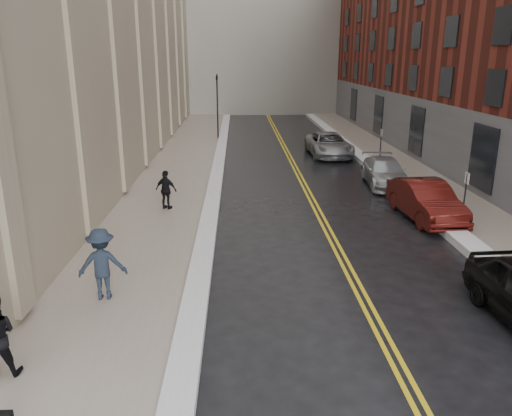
{
  "coord_description": "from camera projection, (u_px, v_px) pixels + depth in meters",
  "views": [
    {
      "loc": [
        -0.99,
        -10.55,
        6.54
      ],
      "look_at": [
        -0.4,
        5.65,
        1.6
      ],
      "focal_mm": 35.0,
      "sensor_mm": 36.0,
      "label": 1
    }
  ],
  "objects": [
    {
      "name": "pedestrian_b",
      "position": [
        102.0,
        264.0,
        13.49
      ],
      "size": [
        1.39,
        0.91,
        2.01
      ],
      "primitive_type": "imported",
      "rotation": [
        0.0,
        0.0,
        3.28
      ],
      "color": "#1C2532",
      "rests_on": "sidewalk_left"
    },
    {
      "name": "snow_ridge_left",
      "position": [
        216.0,
        179.0,
        27.2
      ],
      "size": [
        0.7,
        60.8,
        0.26
      ],
      "primitive_type": "cube",
      "color": "white",
      "rests_on": "ground"
    },
    {
      "name": "ground",
      "position": [
        281.0,
        339.0,
        12.02
      ],
      "size": [
        160.0,
        160.0,
        0.0
      ],
      "primitive_type": "plane",
      "color": "black",
      "rests_on": "ground"
    },
    {
      "name": "car_silver_far",
      "position": [
        329.0,
        144.0,
        33.97
      ],
      "size": [
        2.76,
        5.71,
        1.57
      ],
      "primitive_type": "imported",
      "rotation": [
        0.0,
        0.0,
        0.03
      ],
      "color": "#93969B",
      "rests_on": "ground"
    },
    {
      "name": "lane_stripe_b",
      "position": [
        304.0,
        180.0,
        27.41
      ],
      "size": [
        0.12,
        64.0,
        0.01
      ],
      "primitive_type": "cube",
      "color": "gold",
      "rests_on": "ground"
    },
    {
      "name": "car_silver_near",
      "position": [
        385.0,
        172.0,
        26.22
      ],
      "size": [
        2.3,
        4.95,
        1.4
      ],
      "primitive_type": "imported",
      "rotation": [
        0.0,
        0.0,
        -0.07
      ],
      "color": "#A4A7AC",
      "rests_on": "ground"
    },
    {
      "name": "sidewalk_right",
      "position": [
        419.0,
        178.0,
        27.61
      ],
      "size": [
        3.0,
        64.0,
        0.15
      ],
      "primitive_type": "cube",
      "color": "gray",
      "rests_on": "ground"
    },
    {
      "name": "car_maroon",
      "position": [
        426.0,
        200.0,
        20.74
      ],
      "size": [
        2.03,
        4.96,
        1.6
      ],
      "primitive_type": "imported",
      "rotation": [
        0.0,
        0.0,
        0.07
      ],
      "color": "#48100D",
      "rests_on": "ground"
    },
    {
      "name": "sidewalk_left",
      "position": [
        174.0,
        180.0,
        27.14
      ],
      "size": [
        4.0,
        64.0,
        0.15
      ],
      "primitive_type": "cube",
      "color": "gray",
      "rests_on": "ground"
    },
    {
      "name": "snow_ridge_right",
      "position": [
        386.0,
        177.0,
        27.52
      ],
      "size": [
        0.85,
        60.8,
        0.3
      ],
      "primitive_type": "cube",
      "color": "white",
      "rests_on": "ground"
    },
    {
      "name": "parking_sign_far",
      "position": [
        381.0,
        143.0,
        31.02
      ],
      "size": [
        0.06,
        0.35,
        2.23
      ],
      "color": "black",
      "rests_on": "ground"
    },
    {
      "name": "pedestrian_c",
      "position": [
        166.0,
        190.0,
        21.56
      ],
      "size": [
        1.08,
        0.77,
        1.7
      ],
      "primitive_type": "imported",
      "rotation": [
        0.0,
        0.0,
        2.74
      ],
      "color": "black",
      "rests_on": "sidewalk_left"
    },
    {
      "name": "parking_sign_near",
      "position": [
        465.0,
        194.0,
        19.55
      ],
      "size": [
        0.06,
        0.35,
        2.23
      ],
      "color": "black",
      "rests_on": "ground"
    },
    {
      "name": "lane_stripe_a",
      "position": [
        300.0,
        180.0,
        27.4
      ],
      "size": [
        0.12,
        64.0,
        0.01
      ],
      "primitive_type": "cube",
      "color": "gold",
      "rests_on": "ground"
    },
    {
      "name": "traffic_signal",
      "position": [
        217.0,
        102.0,
        39.71
      ],
      "size": [
        0.18,
        0.15,
        5.2
      ],
      "color": "black",
      "rests_on": "ground"
    }
  ]
}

